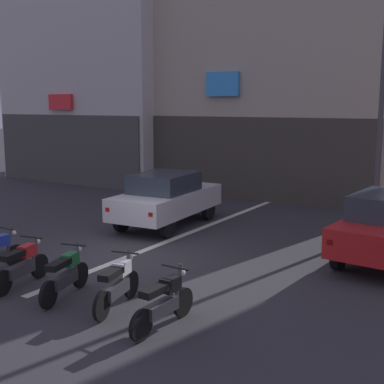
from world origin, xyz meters
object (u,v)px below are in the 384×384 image
(street_lamp, at_px, (383,80))
(motorcycle_green_row_centre, at_px, (65,274))
(motorcycle_white_row_right_mid, at_px, (117,284))
(car_white_crossing_near, at_px, (166,197))
(motorcycle_red_row_left_mid, at_px, (22,265))
(motorcycle_black_row_rightmost, at_px, (164,301))

(street_lamp, height_order, motorcycle_green_row_centre, street_lamp)
(motorcycle_white_row_right_mid, bearing_deg, car_white_crossing_near, 117.11)
(motorcycle_red_row_left_mid, xyz_separation_m, motorcycle_white_row_right_mid, (2.39, 0.17, 0.00))
(street_lamp, distance_m, motorcycle_green_row_centre, 9.87)
(street_lamp, distance_m, motorcycle_black_row_rightmost, 9.30)
(car_white_crossing_near, height_order, motorcycle_black_row_rightmost, car_white_crossing_near)
(car_white_crossing_near, height_order, motorcycle_white_row_right_mid, car_white_crossing_near)
(motorcycle_white_row_right_mid, distance_m, motorcycle_black_row_rightmost, 1.22)
(motorcycle_white_row_right_mid, bearing_deg, motorcycle_black_row_rightmost, -11.36)
(motorcycle_red_row_left_mid, bearing_deg, motorcycle_green_row_centre, 2.15)
(street_lamp, relative_size, motorcycle_red_row_left_mid, 4.34)
(motorcycle_green_row_centre, height_order, motorcycle_white_row_right_mid, same)
(car_white_crossing_near, distance_m, motorcycle_green_row_centre, 6.14)
(motorcycle_red_row_left_mid, relative_size, motorcycle_green_row_centre, 1.01)
(motorcycle_green_row_centre, xyz_separation_m, motorcycle_white_row_right_mid, (1.19, 0.12, 0.00))
(car_white_crossing_near, relative_size, motorcycle_green_row_centre, 2.59)
(motorcycle_green_row_centre, bearing_deg, motorcycle_black_row_rightmost, -2.80)
(motorcycle_red_row_left_mid, bearing_deg, street_lamp, 58.50)
(motorcycle_white_row_right_mid, relative_size, motorcycle_black_row_rightmost, 0.98)
(car_white_crossing_near, xyz_separation_m, motorcycle_red_row_left_mid, (0.56, -5.92, -0.43))
(street_lamp, relative_size, motorcycle_black_row_rightmost, 4.29)
(car_white_crossing_near, bearing_deg, motorcycle_white_row_right_mid, -62.89)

